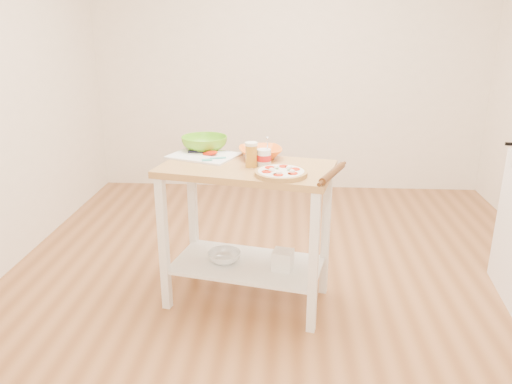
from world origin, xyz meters
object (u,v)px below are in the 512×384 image
object	(u,v)px
orange_bowl	(260,153)
green_bowl	(205,143)
shelf_glass_bowl	(224,257)
shelf_bin	(283,260)
cutting_board	(204,155)
pizza	(281,173)
yogurt_tub	(264,158)
prep_island	(247,207)
beer_pint	(251,154)
rolling_pin	(333,174)
knife	(203,151)
spatula	(213,159)

from	to	relation	value
orange_bowl	green_bowl	size ratio (longest dim) A/B	0.89
shelf_glass_bowl	shelf_bin	bearing A→B (deg)	-10.98
shelf_bin	cutting_board	bearing A→B (deg)	153.27
pizza	green_bowl	world-z (taller)	green_bowl
pizza	yogurt_tub	xyz separation A→B (m)	(-0.10, 0.18, 0.03)
shelf_bin	yogurt_tub	bearing A→B (deg)	152.34
prep_island	yogurt_tub	bearing A→B (deg)	1.61
prep_island	cutting_board	size ratio (longest dim) A/B	2.27
pizza	beer_pint	world-z (taller)	beer_pint
yogurt_tub	rolling_pin	bearing A→B (deg)	-27.27
prep_island	green_bowl	bearing A→B (deg)	131.39
prep_island	shelf_glass_bowl	size ratio (longest dim) A/B	5.25
knife	beer_pint	size ratio (longest dim) A/B	1.85
cutting_board	shelf_bin	distance (m)	0.82
beer_pint	shelf_glass_bowl	xyz separation A→B (m)	(-0.18, 0.03, -0.68)
orange_bowl	rolling_pin	bearing A→B (deg)	-42.54
knife	rolling_pin	xyz separation A→B (m)	(0.79, -0.45, 0.00)
pizza	yogurt_tub	distance (m)	0.21
pizza	spatula	world-z (taller)	pizza
beer_pint	yogurt_tub	world-z (taller)	yogurt_tub
spatula	knife	world-z (taller)	knife
orange_bowl	rolling_pin	world-z (taller)	orange_bowl
prep_island	beer_pint	size ratio (longest dim) A/B	7.54
cutting_board	beer_pint	size ratio (longest dim) A/B	3.32
spatula	rolling_pin	xyz separation A→B (m)	(0.70, -0.28, 0.00)
spatula	yogurt_tub	xyz separation A→B (m)	(0.32, -0.08, 0.03)
pizza	shelf_bin	bearing A→B (deg)	81.06
green_bowl	beer_pint	xyz separation A→B (m)	(0.34, -0.37, 0.03)
knife	orange_bowl	bearing A→B (deg)	-18.21
knife	beer_pint	distance (m)	0.43
pizza	knife	world-z (taller)	pizza
green_bowl	rolling_pin	distance (m)	0.96
prep_island	shelf_glass_bowl	xyz separation A→B (m)	(-0.15, 0.01, -0.35)
prep_island	beer_pint	distance (m)	0.34
orange_bowl	shelf_bin	size ratio (longest dim) A/B	2.23
yogurt_tub	shelf_glass_bowl	distance (m)	0.70
cutting_board	pizza	bearing A→B (deg)	-15.40
pizza	cutting_board	bearing A→B (deg)	142.53
yogurt_tub	green_bowl	bearing A→B (deg)	139.92
green_bowl	pizza	bearing A→B (deg)	-45.88
rolling_pin	yogurt_tub	bearing A→B (deg)	152.73
knife	yogurt_tub	xyz separation A→B (m)	(0.40, -0.25, 0.03)
rolling_pin	shelf_bin	world-z (taller)	rolling_pin
knife	shelf_bin	xyz separation A→B (m)	(0.52, -0.31, -0.60)
knife	yogurt_tub	distance (m)	0.47
prep_island	knife	world-z (taller)	knife
orange_bowl	green_bowl	xyz separation A→B (m)	(-0.38, 0.16, 0.01)
beer_pint	shelf_glass_bowl	bearing A→B (deg)	170.47
pizza	shelf_glass_bowl	distance (m)	0.74
orange_bowl	green_bowl	bearing A→B (deg)	157.01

